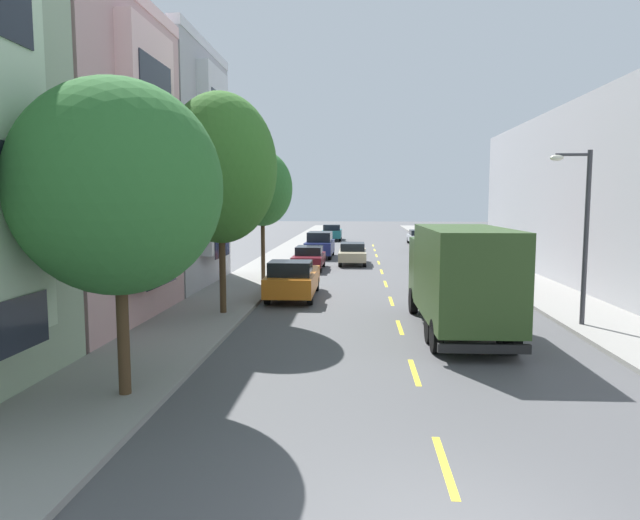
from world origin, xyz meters
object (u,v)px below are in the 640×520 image
Objects in this scene: parked_sedan_burgundy at (309,257)px; parked_hatchback_red at (481,277)px; parked_pickup_orange at (293,279)px; moving_champagne_sedan at (353,253)px; street_lamp at (581,223)px; parked_suv_navy at (320,244)px; parked_pickup_charcoal at (428,242)px; parked_pickup_teal at (332,233)px; street_tree_second at (221,168)px; street_tree_third at (262,189)px; street_tree_nearest at (118,188)px; parked_sedan_forest at (449,255)px; delivery_box_truck at (459,273)px; parked_sedan_silver at (418,237)px.

parked_sedan_burgundy is 12.27m from parked_hatchback_red.
moving_champagne_sedan is at bearing 79.58° from parked_pickup_orange.
street_lamp is 25.31m from parked_suv_navy.
parked_hatchback_red is at bearing -90.49° from parked_pickup_charcoal.
street_lamp reaches higher than parked_pickup_teal.
moving_champagne_sedan is (2.47, 13.46, -0.08)m from parked_pickup_orange.
parked_sedan_burgundy is at bearing 82.44° from street_tree_second.
street_tree_third is 1.16× the size of street_lamp.
parked_suv_navy is at bearing 90.10° from parked_pickup_orange.
moving_champagne_sedan is (4.60, 8.75, -4.14)m from street_tree_third.
street_tree_nearest is at bearing -106.70° from parked_pickup_charcoal.
parked_hatchback_red is (-0.28, -10.92, 0.01)m from parked_sedan_forest.
street_tree_third is 21.68m from parked_pickup_charcoal.
parked_suv_navy is at bearing 104.28° from delivery_box_truck.
parked_sedan_forest is at bearing 88.56° from parked_hatchback_red.
parked_sedan_silver is (-1.52, 36.18, -2.80)m from street_lamp.
street_tree_third reaches higher than parked_pickup_orange.
street_tree_second reaches higher than delivery_box_truck.
parked_pickup_charcoal and parked_pickup_teal have the same top height.
parked_sedan_forest is (10.90, 7.93, -4.14)m from street_tree_third.
street_tree_second is at bearing -90.00° from street_tree_third.
street_lamp is at bearing -76.19° from parked_hatchback_red.
parked_sedan_silver is at bearing 66.66° from parked_sedan_burgundy.
delivery_box_truck is 17.78m from parked_sedan_burgundy.
parked_pickup_charcoal is 1.00× the size of parked_pickup_teal.
street_tree_second is 1.66× the size of parked_suv_navy.
street_tree_nearest is 31.00m from parked_suv_navy.
parked_suv_navy is at bearing 88.68° from parked_sedan_burgundy.
delivery_box_truck reaches higher than parked_sedan_forest.
parked_suv_navy is (2.09, 21.90, -4.45)m from street_tree_second.
parked_pickup_charcoal is (8.88, 12.70, 0.08)m from parked_sedan_burgundy.
parked_pickup_teal is at bearing 89.50° from parked_sedan_burgundy.
parked_hatchback_red is (10.62, 5.83, -4.68)m from street_tree_second.
street_lamp is at bearing -5.13° from street_tree_second.
parked_pickup_charcoal is 1.18× the size of moving_champagne_sedan.
parked_pickup_charcoal is 21.35m from parked_hatchback_red.
parked_pickup_charcoal is (2.60, 29.28, -1.12)m from delivery_box_truck.
street_tree_second is 18.76m from moving_champagne_sedan.
street_tree_third reaches higher than moving_champagne_sedan.
parked_suv_navy is (2.09, 30.73, -3.54)m from street_tree_nearest.
street_lamp is (12.33, 7.72, -0.99)m from street_tree_nearest.
parked_suv_navy is at bearing -123.49° from parked_sedan_silver.
parked_sedan_burgundy is 0.85× the size of parked_pickup_orange.
parked_sedan_burgundy is at bearing 71.23° from street_tree_third.
street_lamp reaches higher than delivery_box_truck.
street_tree_second is 1.51× the size of parked_pickup_orange.
street_tree_nearest is 17.65m from street_tree_third.
parked_hatchback_red is at bearing -44.86° from parked_sedan_burgundy.
parked_pickup_charcoal and parked_pickup_orange have the same top height.
parked_pickup_charcoal is at bearing 89.51° from parked_hatchback_red.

